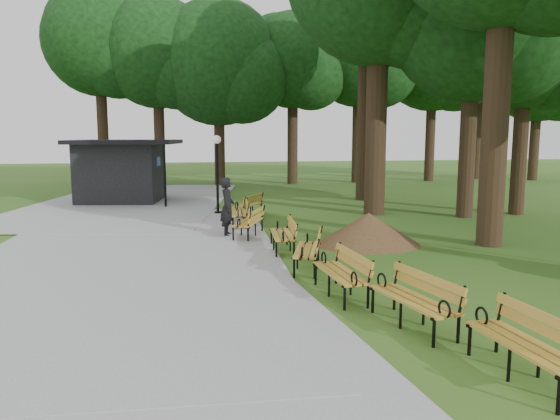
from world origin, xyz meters
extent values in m
plane|color=#2D5418|center=(0.00, 0.00, 0.00)|extent=(100.00, 100.00, 0.00)
cube|color=gray|center=(-4.00, 3.00, 0.03)|extent=(12.00, 38.00, 0.06)
imported|color=black|center=(-1.14, 5.21, 0.89)|extent=(0.54, 0.71, 1.78)
cylinder|color=black|center=(-1.18, 9.79, 1.39)|extent=(0.10, 0.10, 2.77)
sphere|color=white|center=(-1.18, 9.79, 2.87)|extent=(0.32, 0.32, 0.32)
cone|color=#47301C|center=(2.62, 3.22, 0.45)|extent=(2.49, 2.49, 0.90)
cylinder|color=black|center=(5.91, 2.60, 4.12)|extent=(0.70, 0.70, 8.24)
cylinder|color=black|center=(7.86, 7.48, 3.32)|extent=(0.60, 0.60, 6.63)
sphere|color=black|center=(7.86, 7.48, 7.25)|extent=(6.11, 6.11, 6.11)
cylinder|color=black|center=(4.78, 8.77, 4.14)|extent=(0.80, 0.80, 8.28)
cylinder|color=black|center=(5.90, 13.32, 4.46)|extent=(0.76, 0.76, 8.91)
cylinder|color=black|center=(10.20, 7.81, 3.14)|extent=(0.56, 0.56, 6.28)
sphere|color=black|center=(10.20, 7.81, 6.87)|extent=(5.77, 5.77, 5.77)
camera|label=1|loc=(-2.28, -10.73, 3.04)|focal=34.15mm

